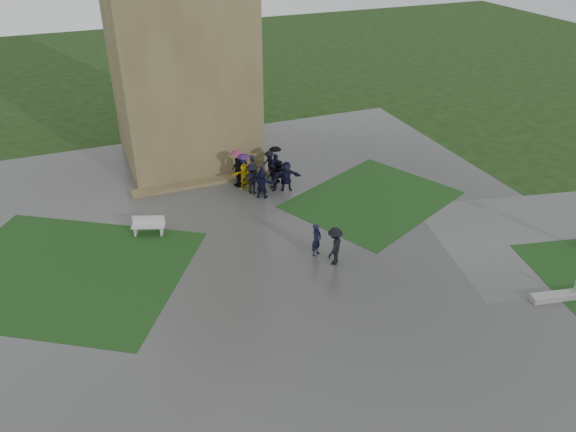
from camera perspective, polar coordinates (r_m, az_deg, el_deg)
name	(u,v)px	position (r m, az deg, el deg)	size (l,w,h in m)	color
ground	(264,280)	(26.11, -2.45, -6.47)	(120.00, 120.00, 0.00)	black
plaza	(250,257)	(27.66, -3.85, -4.16)	(34.00, 34.00, 0.02)	#3B3A38
lawn_inset_left	(66,272)	(28.53, -21.67, -5.31)	(11.00, 9.00, 0.01)	#143412
lawn_inset_right	(373,199)	(33.05, 8.58, 1.68)	(9.00, 7.00, 0.01)	#143412
tower	(176,19)	(36.14, -11.26, 19.07)	(8.00, 8.00, 18.00)	brown
tower_plinth	(206,182)	(34.82, -8.34, 3.43)	(9.00, 0.80, 0.22)	brown
bench	(148,225)	(30.03, -13.99, -0.93)	(1.77, 1.09, 0.98)	#B8B8B3
visitor_cluster	(261,173)	(33.65, -2.73, 4.37)	(3.94, 3.88, 2.35)	black
pedestrian_mid	(316,240)	(27.34, 2.91, -2.43)	(0.62, 0.41, 1.69)	black
pedestrian_near	(335,246)	(26.71, 4.77, -3.05)	(1.25, 0.65, 1.94)	black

